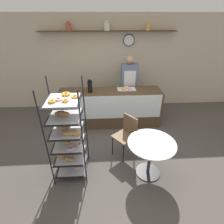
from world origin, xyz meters
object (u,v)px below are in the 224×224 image
object	(u,v)px
coffee_carafe	(90,86)
person_worker	(129,84)
donut_tray_counter	(126,89)
pastry_rack	(68,135)
cafe_chair	(127,132)
cafe_table	(151,150)

from	to	relation	value
coffee_carafe	person_worker	bearing A→B (deg)	27.37
coffee_carafe	donut_tray_counter	xyz separation A→B (m)	(0.92, 0.13, -0.14)
pastry_rack	coffee_carafe	size ratio (longest dim) A/B	5.43
cafe_chair	coffee_carafe	xyz separation A→B (m)	(-0.78, 1.16, 0.56)
pastry_rack	coffee_carafe	world-z (taller)	pastry_rack
person_worker	cafe_table	world-z (taller)	person_worker
pastry_rack	cafe_chair	bearing A→B (deg)	22.81
pastry_rack	cafe_chair	world-z (taller)	pastry_rack
cafe_table	cafe_chair	size ratio (longest dim) A/B	0.94
pastry_rack	person_worker	distance (m)	2.54
cafe_table	donut_tray_counter	xyz separation A→B (m)	(-0.21, 1.87, 0.42)
cafe_chair	coffee_carafe	size ratio (longest dim) A/B	2.69
pastry_rack	coffee_carafe	xyz separation A→B (m)	(0.30, 1.61, 0.27)
person_worker	donut_tray_counter	xyz separation A→B (m)	(-0.12, -0.41, 0.03)
pastry_rack	person_worker	world-z (taller)	pastry_rack
pastry_rack	cafe_table	bearing A→B (deg)	-4.87
coffee_carafe	cafe_chair	bearing A→B (deg)	-56.27
donut_tray_counter	cafe_table	bearing A→B (deg)	-83.62
cafe_chair	coffee_carafe	bearing A→B (deg)	174.98
person_worker	cafe_chair	size ratio (longest dim) A/B	1.93
cafe_table	coffee_carafe	bearing A→B (deg)	123.03
cafe_chair	donut_tray_counter	world-z (taller)	donut_tray_counter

